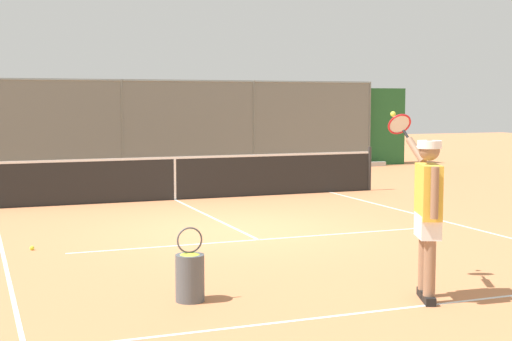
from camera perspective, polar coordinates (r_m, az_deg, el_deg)
ground_plane at (r=12.75m, az=-1.36°, el=-4.58°), size 60.00×60.00×0.00m
court_line_markings at (r=11.62m, az=0.68°, el=-5.54°), size 7.71×9.34×0.01m
fence_backdrop at (r=23.02m, az=-10.47°, el=3.03°), size 19.62×1.37×2.82m
tennis_net at (r=16.63m, az=-6.22°, el=-0.55°), size 9.91×0.09×1.07m
tennis_player at (r=8.39m, az=12.95°, el=-2.62°), size 0.52×1.43×2.07m
tennis_ball_mid_court at (r=11.55m, az=-16.73°, el=-5.69°), size 0.07×0.07×0.07m
ball_basket at (r=8.30m, az=-5.07°, el=-7.91°), size 0.32×0.32×0.83m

